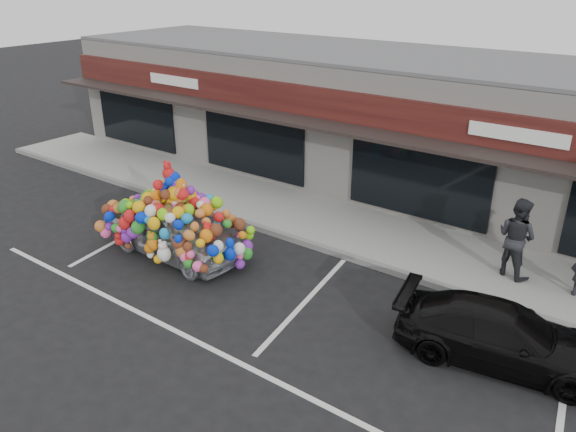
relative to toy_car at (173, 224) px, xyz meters
The scene contains 11 objects.
ground 1.52m from the toy_car, ahead, with size 90.00×90.00×0.00m, color black.
shop_building 8.53m from the toy_car, 81.37° to the left, with size 24.00×7.20×4.31m.
sidewalk 4.17m from the toy_car, 72.01° to the left, with size 26.00×3.00×0.15m, color gray.
kerb 2.81m from the toy_car, 62.16° to the left, with size 26.00×0.18×0.16m, color slate.
parking_stripe_left 2.11m from the toy_car, behind, with size 0.12×4.40×0.01m, color silver.
parking_stripe_mid 4.15m from the toy_car, ahead, with size 0.12×4.40×0.01m, color silver.
parking_stripe_right 9.50m from the toy_car, ahead, with size 0.12×4.40×0.01m, color silver.
lane_line 4.14m from the toy_car, 36.38° to the right, with size 14.00×0.12×0.01m, color silver.
toy_car is the anchor object (origin of this frame).
black_sedan 8.21m from the toy_car, ahead, with size 3.94×1.60×1.14m, color black.
pedestrian_b 8.38m from the toy_car, 27.01° to the left, with size 0.95×0.74×1.95m, color black.
Camera 1 is at (8.82, -8.69, 6.87)m, focal length 35.00 mm.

